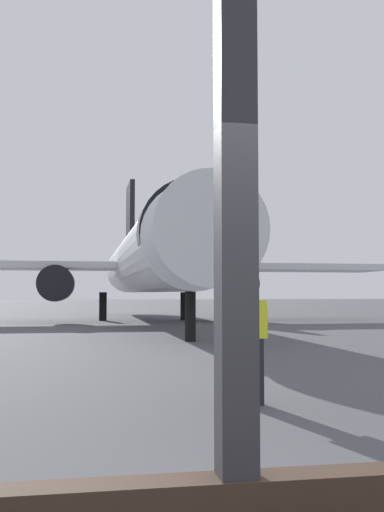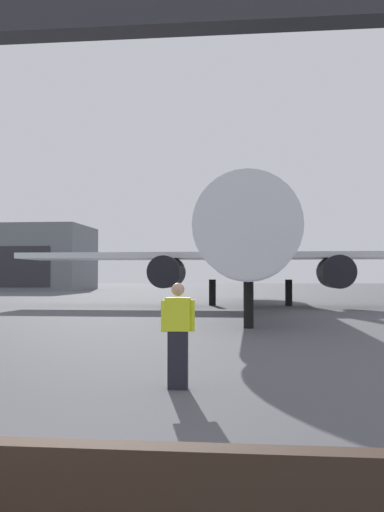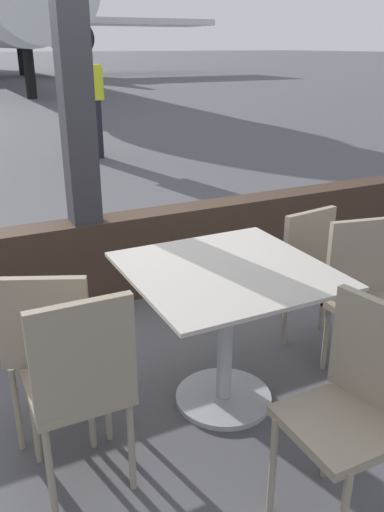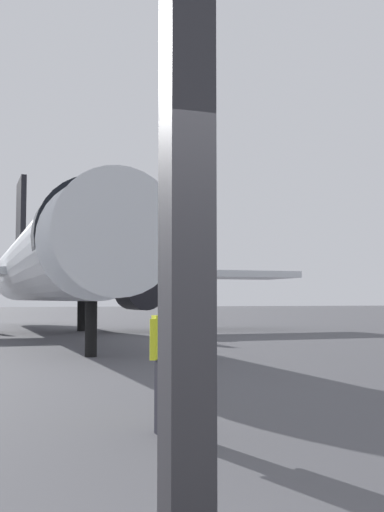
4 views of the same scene
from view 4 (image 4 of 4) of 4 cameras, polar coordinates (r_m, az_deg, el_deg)
name	(u,v)px [view 4 (image 4 of 4)]	position (r m, az deg, el deg)	size (l,w,h in m)	color
window_frame	(187,378)	(2.77, -0.48, -10.84)	(9.10, 0.24, 3.89)	#38281E
airplane	(43,265)	(32.15, -13.14, -0.79)	(28.44, 32.92, 10.17)	silver
ground_crew_worker	(169,362)	(8.29, -2.11, -9.44)	(0.55, 0.24, 1.74)	black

